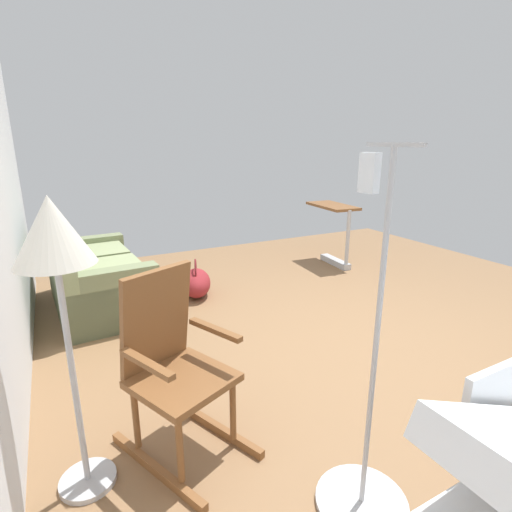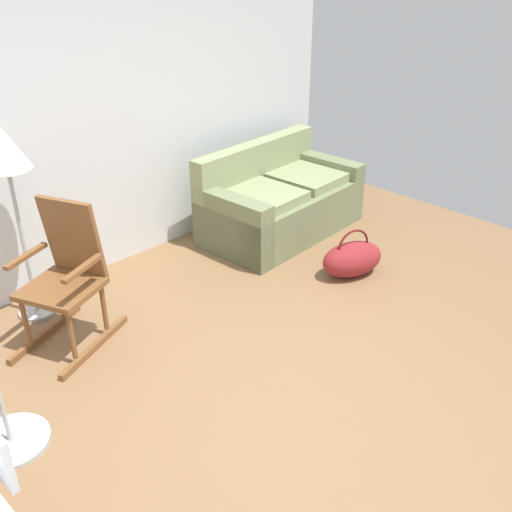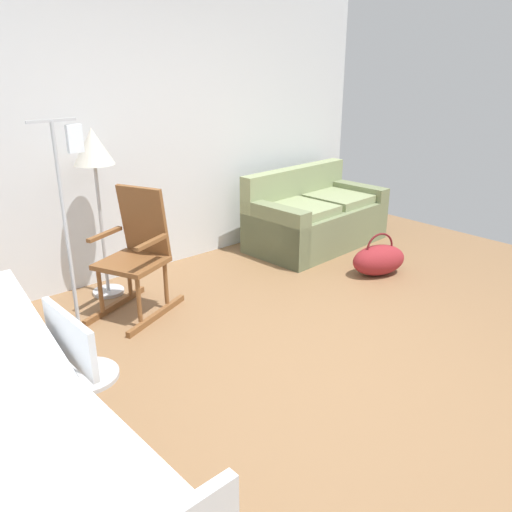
{
  "view_description": "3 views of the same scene",
  "coord_description": "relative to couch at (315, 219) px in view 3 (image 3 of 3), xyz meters",
  "views": [
    {
      "loc": [
        -2.49,
        2.14,
        1.69
      ],
      "look_at": [
        0.15,
        0.79,
        0.84
      ],
      "focal_mm": 27.89,
      "sensor_mm": 36.0,
      "label": 1
    },
    {
      "loc": [
        -2.11,
        -1.74,
        2.53
      ],
      "look_at": [
        0.22,
        0.6,
        0.77
      ],
      "focal_mm": 41.0,
      "sensor_mm": 36.0,
      "label": 2
    },
    {
      "loc": [
        -2.49,
        -1.99,
        1.99
      ],
      "look_at": [
        -0.15,
        0.66,
        0.66
      ],
      "focal_mm": 36.57,
      "sensor_mm": 36.0,
      "label": 3
    }
  ],
  "objects": [
    {
      "name": "iv_pole",
      "position": [
        -3.15,
        -0.85,
        -0.06
      ],
      "size": [
        0.44,
        0.44,
        1.69
      ],
      "color": "#B2B5BA",
      "rests_on": "ground"
    },
    {
      "name": "floor_lamp",
      "position": [
        -2.41,
        0.32,
        0.92
      ],
      "size": [
        0.34,
        0.34,
        1.48
      ],
      "color": "#B2B5BA",
      "rests_on": "ground"
    },
    {
      "name": "ground_plane",
      "position": [
        -1.79,
        -1.85,
        -0.31
      ],
      "size": [
        6.96,
        6.96,
        0.0
      ],
      "primitive_type": "plane",
      "color": "olive"
    },
    {
      "name": "rocking_chair",
      "position": [
        -2.36,
        -0.18,
        0.2
      ],
      "size": [
        0.88,
        0.73,
        1.05
      ],
      "color": "brown",
      "rests_on": "ground"
    },
    {
      "name": "back_wall",
      "position": [
        -1.79,
        0.65,
        1.04
      ],
      "size": [
        5.77,
        0.1,
        2.7
      ],
      "primitive_type": "cube",
      "color": "silver",
      "rests_on": "ground"
    },
    {
      "name": "duffel_bag",
      "position": [
        -0.2,
        -1.04,
        -0.15
      ],
      "size": [
        0.63,
        0.49,
        0.43
      ],
      "color": "maroon",
      "rests_on": "ground"
    },
    {
      "name": "couch",
      "position": [
        0.0,
        0.0,
        0.0
      ],
      "size": [
        1.65,
        0.94,
        0.85
      ],
      "color": "#737D57",
      "rests_on": "ground"
    }
  ]
}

